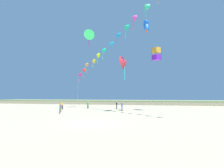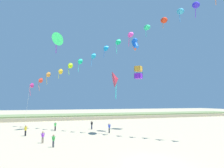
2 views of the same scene
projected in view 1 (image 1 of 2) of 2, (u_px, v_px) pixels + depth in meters
The scene contains 13 objects.
ground_plane at pixel (90, 123), 18.53m from camera, with size 240.00×240.00×0.00m, color #C1B28E.
dune_ridge at pixel (136, 102), 62.17m from camera, with size 120.00×12.34×1.37m.
person_near_left at pixel (62, 105), 38.10m from camera, with size 0.45×0.51×1.71m.
person_near_right at pixel (61, 107), 31.61m from camera, with size 0.53×0.23×1.52m.
person_mid_center at pixel (122, 106), 33.76m from camera, with size 0.40×0.53×1.69m.
person_far_left at pixel (60, 108), 28.74m from camera, with size 0.46×0.37×1.49m.
person_far_right at pixel (117, 105), 39.17m from camera, with size 0.46×0.47×1.66m.
person_far_center at pixel (88, 104), 40.80m from camera, with size 0.47×0.46×1.65m.
kite_banner_string at pixel (121, 31), 34.20m from camera, with size 30.92×26.93×22.81m.
large_kite_low_lead at pixel (89, 35), 43.00m from camera, with size 2.77×2.34×4.18m.
large_kite_mid_trail at pixel (146, 26), 33.13m from camera, with size 1.36×1.77×2.49m.
large_kite_high_solo at pixel (156, 54), 34.81m from camera, with size 1.84×1.84×2.51m.
large_kite_outer_drift at pixel (124, 62), 32.78m from camera, with size 1.81×2.85×4.78m.
Camera 1 is at (6.78, -17.67, 2.84)m, focal length 28.00 mm.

